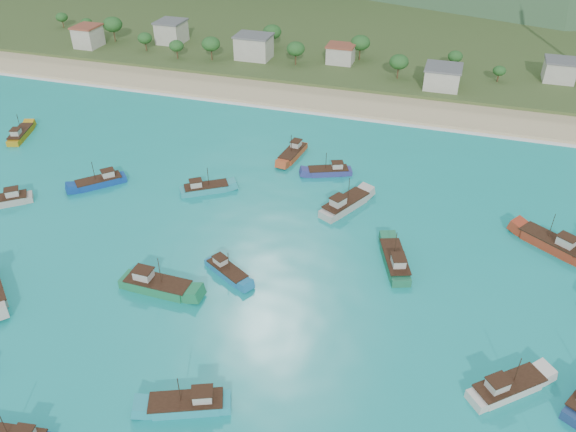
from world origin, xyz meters
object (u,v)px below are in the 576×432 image
(boat_5, at_px, (100,182))
(boat_6, at_px, (345,205))
(boat_10, at_px, (205,189))
(boat_3, at_px, (293,154))
(boat_19, at_px, (552,244))
(boat_21, at_px, (157,286))
(boat_9, at_px, (395,261))
(boat_18, at_px, (227,271))
(boat_4, at_px, (21,135))
(boat_26, at_px, (188,405))
(boat_16, at_px, (4,201))
(boat_15, at_px, (507,388))
(boat_20, at_px, (329,172))

(boat_5, relative_size, boat_6, 0.79)
(boat_6, bearing_deg, boat_10, -148.26)
(boat_3, bearing_deg, boat_19, 167.33)
(boat_10, xyz_separation_m, boat_21, (4.99, -29.22, 0.21))
(boat_9, distance_m, boat_18, 27.66)
(boat_6, distance_m, boat_10, 28.04)
(boat_4, xyz_separation_m, boat_10, (51.80, -9.60, -0.02))
(boat_19, relative_size, boat_26, 1.10)
(boat_16, bearing_deg, boat_4, -5.50)
(boat_3, distance_m, boat_18, 41.98)
(boat_6, xyz_separation_m, boat_9, (11.59, -14.33, -0.06))
(boat_9, relative_size, boat_26, 1.07)
(boat_3, height_order, boat_5, boat_3)
(boat_4, bearing_deg, boat_15, -39.15)
(boat_4, relative_size, boat_9, 0.90)
(boat_26, bearing_deg, boat_19, -65.20)
(boat_19, height_order, boat_20, boat_19)
(boat_10, distance_m, boat_20, 26.09)
(boat_4, height_order, boat_18, boat_4)
(boat_9, bearing_deg, boat_16, 163.12)
(boat_9, bearing_deg, boat_19, 7.22)
(boat_9, height_order, boat_15, boat_9)
(boat_3, distance_m, boat_21, 49.29)
(boat_3, xyz_separation_m, boat_15, (44.66, -52.97, 0.06))
(boat_10, distance_m, boat_19, 64.65)
(boat_16, height_order, boat_21, boat_21)
(boat_26, bearing_deg, boat_9, -51.69)
(boat_4, xyz_separation_m, boat_19, (116.45, -8.85, 0.20))
(boat_15, bearing_deg, boat_3, 179.67)
(boat_4, xyz_separation_m, boat_5, (30.28, -13.63, 0.02))
(boat_9, distance_m, boat_19, 28.18)
(boat_10, xyz_separation_m, boat_19, (64.64, 0.75, 0.22))
(boat_26, bearing_deg, boat_10, -0.23)
(boat_16, distance_m, boat_26, 63.15)
(boat_5, bearing_deg, boat_6, -128.33)
(boat_4, xyz_separation_m, boat_18, (65.71, -32.04, -0.12))
(boat_3, bearing_deg, boat_18, 99.22)
(boat_3, distance_m, boat_10, 23.08)
(boat_4, distance_m, boat_16, 30.41)
(boat_3, bearing_deg, boat_10, 64.79)
(boat_6, bearing_deg, boat_20, 144.00)
(boat_18, distance_m, boat_26, 25.97)
(boat_19, bearing_deg, boat_4, 119.36)
(boat_5, distance_m, boat_18, 39.92)
(boat_3, relative_size, boat_6, 0.88)
(boat_6, height_order, boat_19, boat_19)
(boat_10, height_order, boat_16, boat_16)
(boat_5, height_order, boat_15, boat_15)
(boat_16, xyz_separation_m, boat_26, (54.46, -31.97, 0.01))
(boat_19, xyz_separation_m, boat_26, (-45.38, -48.59, -0.16))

